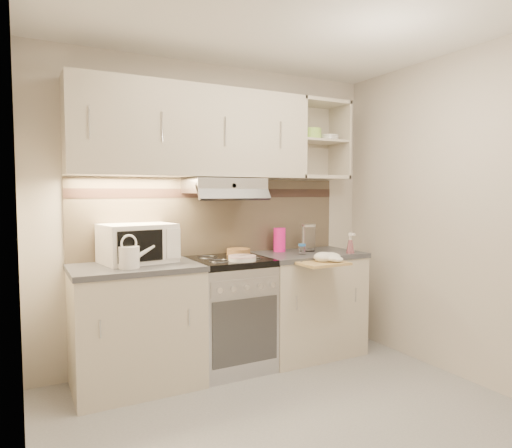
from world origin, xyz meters
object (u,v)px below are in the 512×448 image
at_px(plate_stack, 242,258).
at_px(watering_can, 130,256).
at_px(microwave, 138,243).
at_px(glass_jar, 309,238).
at_px(cutting_board, 320,263).
at_px(electric_range, 229,313).
at_px(pink_pitcher, 280,240).
at_px(spray_bottle, 350,245).

bearing_deg(plate_stack, watering_can, 175.95).
bearing_deg(microwave, glass_jar, -11.11).
distance_m(microwave, cutting_board, 1.42).
relative_size(electric_range, watering_can, 3.26).
distance_m(watering_can, pink_pitcher, 1.40).
distance_m(plate_stack, cutting_board, 0.62).
bearing_deg(electric_range, cutting_board, -32.23).
height_order(watering_can, glass_jar, glass_jar).
height_order(electric_range, cutting_board, electric_range).
xyz_separation_m(watering_can, pink_pitcher, (1.38, 0.28, 0.02)).
height_order(microwave, spray_bottle, microwave).
relative_size(watering_can, plate_stack, 1.28).
bearing_deg(watering_can, cutting_board, -25.20).
bearing_deg(microwave, watering_can, -123.53).
relative_size(pink_pitcher, cutting_board, 0.57).
bearing_deg(plate_stack, microwave, 157.98).
relative_size(plate_stack, pink_pitcher, 1.01).
bearing_deg(plate_stack, pink_pitcher, 32.37).
height_order(watering_can, pink_pitcher, watering_can).
distance_m(microwave, spray_bottle, 1.79).
height_order(electric_range, plate_stack, plate_stack).
bearing_deg(spray_bottle, pink_pitcher, 118.92).
distance_m(watering_can, cutting_board, 1.45).
bearing_deg(glass_jar, spray_bottle, -49.38).
height_order(microwave, watering_can, microwave).
height_order(watering_can, plate_stack, watering_can).
bearing_deg(spray_bottle, watering_can, 153.82).
relative_size(pink_pitcher, glass_jar, 0.88).
height_order(pink_pitcher, spray_bottle, pink_pitcher).
bearing_deg(spray_bottle, electric_range, 145.07).
distance_m(glass_jar, cutting_board, 0.51).
bearing_deg(spray_bottle, microwave, 146.05).
relative_size(watering_can, spray_bottle, 1.46).
xyz_separation_m(electric_range, spray_bottle, (1.05, -0.22, 0.52)).
bearing_deg(spray_bottle, plate_stack, 154.64).
distance_m(electric_range, plate_stack, 0.50).
xyz_separation_m(plate_stack, pink_pitcher, (0.54, 0.34, 0.09)).
bearing_deg(microwave, spray_bottle, -19.95).
distance_m(plate_stack, pink_pitcher, 0.64).
distance_m(watering_can, glass_jar, 1.63).
distance_m(electric_range, glass_jar, 0.99).
bearing_deg(watering_can, plate_stack, -18.66).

